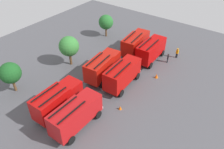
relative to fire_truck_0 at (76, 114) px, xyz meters
name	(u,v)px	position (x,y,z in m)	size (l,w,h in m)	color
ground_plane	(112,82)	(9.74, 1.84, -2.15)	(55.76, 55.76, 0.00)	#4C4C51
fire_truck_0	(76,114)	(0.00, 0.00, 0.00)	(7.21, 2.79, 3.88)	#AF1113
fire_truck_1	(122,74)	(10.01, 0.11, 0.00)	(7.31, 3.05, 3.88)	#B10A07
fire_truck_2	(151,50)	(18.80, 0.11, 0.00)	(7.28, 2.95, 3.88)	#B70505
fire_truck_3	(58,99)	(0.45, 3.65, 0.00)	(7.26, 2.91, 3.88)	#B00B0A
fire_truck_4	(103,66)	(9.83, 3.73, 0.00)	(7.42, 3.37, 3.88)	#AF140B
fire_truck_5	(135,43)	(19.30, 3.59, 0.00)	(7.41, 3.35, 3.88)	#B01209
firefighter_0	(168,58)	(20.01, -2.71, -1.23)	(0.47, 0.36, 1.65)	black
firefighter_1	(177,53)	(22.43, -3.37, -1.11)	(0.33, 0.46, 1.84)	black
tree_0	(10,73)	(-0.51, 12.12, 1.06)	(3.08, 3.08, 4.78)	brown
tree_1	(69,46)	(9.46, 10.52, 1.36)	(3.37, 3.37, 5.23)	brown
tree_2	(106,22)	(21.54, 12.16, 0.97)	(3.00, 3.00, 4.65)	brown
traffic_cone_0	(120,108)	(5.58, -2.63, -1.86)	(0.41, 0.41, 0.58)	#F2600C
traffic_cone_1	(156,76)	(14.79, -3.28, -1.78)	(0.52, 0.52, 0.74)	#F2600C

